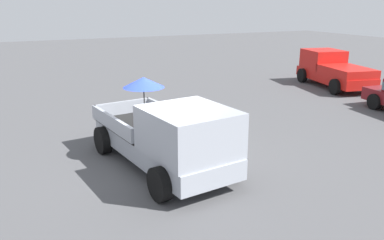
% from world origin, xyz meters
% --- Properties ---
extents(ground_plane, '(80.00, 80.00, 0.00)m').
position_xyz_m(ground_plane, '(0.00, 0.00, 0.00)').
color(ground_plane, '#4C4C4F').
extents(pickup_truck_main, '(5.25, 2.77, 2.35)m').
position_xyz_m(pickup_truck_main, '(0.47, 0.05, 0.96)').
color(pickup_truck_main, black).
rests_on(pickup_truck_main, ground).
extents(pickup_truck_red, '(5.07, 2.94, 1.80)m').
position_xyz_m(pickup_truck_red, '(-6.05, 12.02, 0.87)').
color(pickup_truck_red, black).
rests_on(pickup_truck_red, ground).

